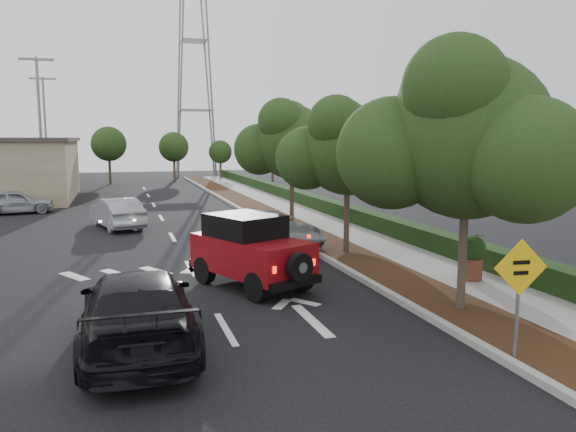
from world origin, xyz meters
name	(u,v)px	position (x,y,z in m)	size (l,w,h in m)	color
ground	(226,329)	(0.00, 0.00, 0.00)	(120.00, 120.00, 0.00)	black
curb	(277,230)	(4.60, 12.00, 0.07)	(0.20, 70.00, 0.15)	#9E9B93
planting_strip	(298,229)	(5.60, 12.00, 0.06)	(1.80, 70.00, 0.12)	black
sidewalk	(338,227)	(7.50, 12.00, 0.06)	(2.00, 70.00, 0.12)	gray
hedge	(365,219)	(8.90, 12.00, 0.40)	(0.80, 70.00, 0.80)	black
transmission_tower	(197,177)	(6.00, 48.00, 0.00)	(7.00, 4.00, 28.00)	slate
street_tree_near	(460,313)	(5.60, -0.50, 0.00)	(3.80, 3.80, 5.92)	black
street_tree_mid	(346,255)	(5.60, 6.50, 0.00)	(3.20, 3.20, 5.32)	black
street_tree_far	(292,227)	(5.60, 13.00, 0.00)	(3.40, 3.40, 5.62)	black
light_pole_a	(45,205)	(-6.50, 26.00, 0.00)	(2.00, 0.22, 9.00)	slate
light_pole_b	(49,189)	(-7.50, 38.00, 0.00)	(2.00, 0.22, 9.00)	slate
red_jeep	(247,250)	(1.27, 3.40, 1.03)	(3.10, 4.16, 2.04)	black
silver_suv_ahead	(266,230)	(3.20, 8.56, 0.70)	(2.33, 5.05, 1.40)	#94969A
black_suv_oncoming	(138,310)	(-1.87, -0.56, 0.78)	(2.18, 5.37, 1.56)	black
silver_sedan_oncoming	(117,213)	(-2.19, 15.23, 0.70)	(1.49, 4.28, 1.41)	#9EA1A5
parked_suv	(15,202)	(-7.53, 21.96, 0.67)	(1.58, 3.92, 1.34)	#96989D
speed_hump_sign	(519,282)	(4.80, -3.44, 1.55)	(1.04, 0.15, 2.23)	slate
terracotta_planter	(472,253)	(7.47, 1.76, 0.90)	(0.76, 0.76, 1.33)	brown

